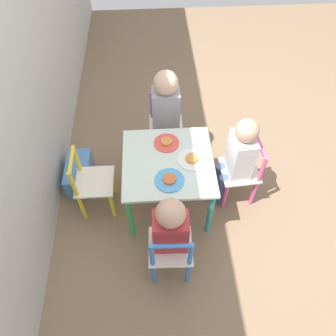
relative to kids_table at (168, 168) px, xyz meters
name	(u,v)px	position (x,y,z in m)	size (l,w,h in m)	color
ground_plane	(168,200)	(0.00, 0.00, -0.40)	(6.00, 6.00, 0.00)	#7F664C
kids_table	(168,168)	(0.00, 0.00, 0.00)	(0.59, 0.59, 0.47)	silver
chair_blue	(171,252)	(-0.53, 0.02, -0.14)	(0.27, 0.27, 0.54)	silver
chair_pink	(242,172)	(0.04, -0.53, -0.14)	(0.28, 0.28, 0.54)	silver
chair_purple	(166,126)	(0.53, -0.02, -0.14)	(0.27, 0.27, 0.54)	silver
chair_yellow	(92,184)	(0.00, 0.53, -0.14)	(0.26, 0.26, 0.54)	silver
child_left	(170,229)	(-0.47, 0.02, 0.04)	(0.22, 0.20, 0.73)	#38383D
child_front	(238,156)	(0.03, -0.47, 0.05)	(0.21, 0.22, 0.77)	#4C608E
child_right	(166,110)	(0.47, -0.01, 0.09)	(0.22, 0.20, 0.81)	#7A6B5B
plate_left	(170,180)	(-0.16, 0.00, 0.08)	(0.18, 0.18, 0.03)	#4C9EE0
plate_front	(192,159)	(0.00, -0.16, 0.08)	(0.19, 0.19, 0.03)	white
plate_right	(167,143)	(0.16, 0.00, 0.08)	(0.17, 0.17, 0.03)	#E54C47
storage_bin	(79,173)	(0.24, 0.68, -0.31)	(0.35, 0.18, 0.18)	#4C7FB7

